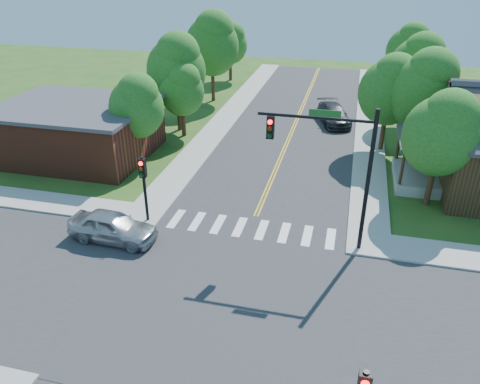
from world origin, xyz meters
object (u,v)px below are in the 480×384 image
(signal_mast_ne, at_px, (333,156))
(signal_pole_nw, at_px, (143,178))
(car_silver, at_px, (113,227))
(car_dgrey, at_px, (334,115))

(signal_mast_ne, distance_m, signal_pole_nw, 9.76)
(signal_mast_ne, bearing_deg, car_silver, -168.69)
(car_dgrey, bearing_deg, car_silver, -132.52)
(signal_mast_ne, relative_size, signal_pole_nw, 1.89)
(signal_mast_ne, distance_m, car_silver, 11.40)
(signal_pole_nw, xyz_separation_m, car_silver, (-0.93, -2.08, -1.89))
(signal_pole_nw, relative_size, car_dgrey, 0.68)
(signal_pole_nw, bearing_deg, signal_mast_ne, 0.07)
(car_silver, bearing_deg, signal_mast_ne, -75.24)
(car_silver, bearing_deg, signal_pole_nw, -20.62)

